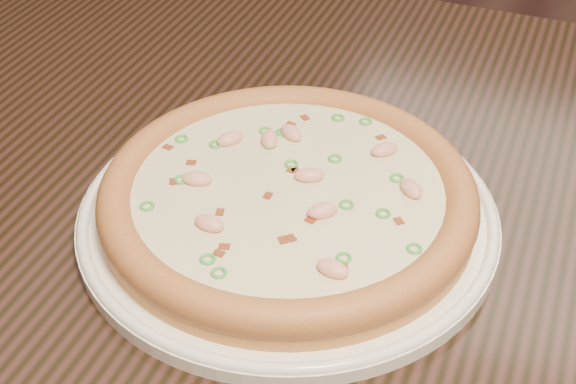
% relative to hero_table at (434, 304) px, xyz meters
% --- Properties ---
extents(hero_table, '(1.20, 0.80, 0.75)m').
position_rel_hero_table_xyz_m(hero_table, '(0.00, 0.00, 0.00)').
color(hero_table, black).
rests_on(hero_table, ground).
extents(plate, '(0.34, 0.34, 0.02)m').
position_rel_hero_table_xyz_m(plate, '(-0.12, -0.05, 0.11)').
color(plate, white).
rests_on(plate, hero_table).
extents(pizza, '(0.30, 0.30, 0.03)m').
position_rel_hero_table_xyz_m(pizza, '(-0.12, -0.05, 0.13)').
color(pizza, gold).
rests_on(pizza, plate).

